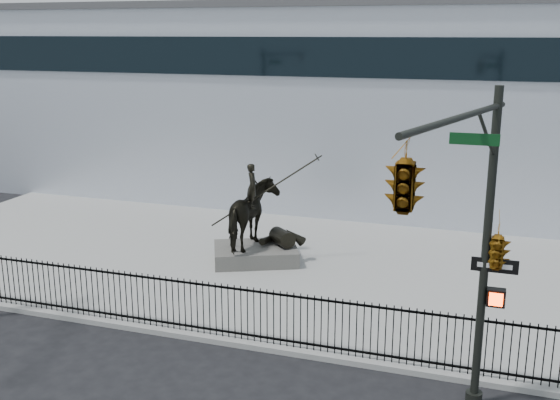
% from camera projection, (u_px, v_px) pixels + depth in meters
% --- Properties ---
extents(ground, '(120.00, 120.00, 0.00)m').
position_uv_depth(ground, '(184.00, 360.00, 16.47)').
color(ground, black).
rests_on(ground, ground).
extents(plaza, '(30.00, 12.00, 0.15)m').
position_uv_depth(plaza, '(274.00, 266.00, 22.88)').
color(plaza, '#9C9C99').
rests_on(plaza, ground).
extents(building, '(44.00, 14.00, 9.00)m').
position_uv_depth(building, '(355.00, 102.00, 33.72)').
color(building, silver).
rests_on(building, ground).
extents(picket_fence, '(22.10, 0.10, 1.50)m').
position_uv_depth(picket_fence, '(204.00, 307.00, 17.39)').
color(picket_fence, black).
rests_on(picket_fence, plaza).
extents(statue_plinth, '(3.43, 2.99, 0.54)m').
position_uv_depth(statue_plinth, '(256.00, 254.00, 23.04)').
color(statue_plinth, '#56544F').
rests_on(statue_plinth, plaza).
extents(equestrian_statue, '(3.38, 2.87, 3.12)m').
position_uv_depth(equestrian_statue, '(257.00, 216.00, 22.69)').
color(equestrian_statue, black).
rests_on(equestrian_statue, statue_plinth).
extents(traffic_signal_right, '(2.17, 6.86, 7.00)m').
position_uv_depth(traffic_signal_right, '(456.00, 218.00, 11.44)').
color(traffic_signal_right, black).
rests_on(traffic_signal_right, ground).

